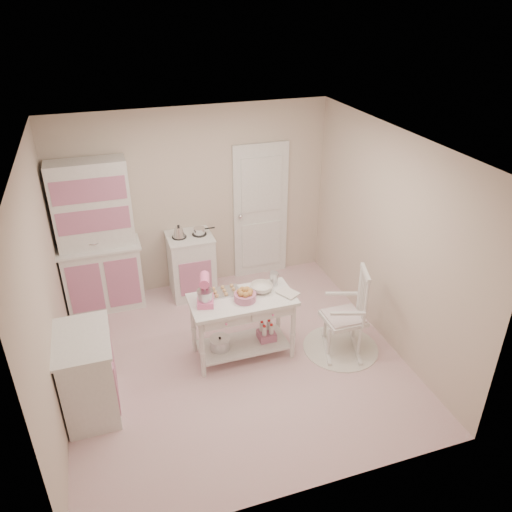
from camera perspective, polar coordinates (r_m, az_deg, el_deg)
The scene contains 14 objects.
room_shell at distance 5.20m, azimuth -2.73°, elevation 2.45°, with size 3.84×3.84×2.62m.
door at distance 7.34m, azimuth 0.53°, elevation 5.09°, with size 0.82×0.05×2.04m, color white.
hutch at distance 6.81m, azimuth -17.70°, elevation 1.93°, with size 1.06×0.50×2.08m, color white.
stove at distance 7.11m, azimuth -7.39°, elevation -1.01°, with size 0.62×0.57×0.92m, color white.
base_cabinet at distance 5.47m, azimuth -18.62°, elevation -12.67°, with size 0.54×0.84×0.92m, color white.
lace_rug at distance 6.33m, azimuth 9.62°, elevation -10.27°, with size 0.92×0.92×0.01m, color white.
rocking_chair at distance 6.01m, azimuth 10.03°, elevation -6.20°, with size 0.48×0.72×1.10m, color white.
work_table at distance 5.92m, azimuth -1.54°, elevation -8.09°, with size 1.20×0.60×0.80m, color white.
stand_mixer at distance 5.53m, azimuth -5.85°, elevation -3.99°, with size 0.20×0.28×0.34m, color pink.
cookie_tray at distance 5.80m, azimuth -3.53°, elevation -4.10°, with size 0.34×0.24×0.02m, color silver.
bread_basket at distance 5.63m, azimuth -1.26°, elevation -4.69°, with size 0.25×0.25×0.09m, color #C37093.
mixing_bowl at distance 5.80m, azimuth 0.63°, elevation -3.66°, with size 0.26×0.26×0.08m, color silver.
metal_pitcher at distance 5.89m, azimuth 2.04°, elevation -2.61°, with size 0.10×0.10×0.17m, color silver.
recipe_book at distance 5.72m, azimuth 3.09°, elevation -4.60°, with size 0.18×0.24×0.02m, color silver.
Camera 1 is at (-1.23, -4.51, 3.91)m, focal length 35.00 mm.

